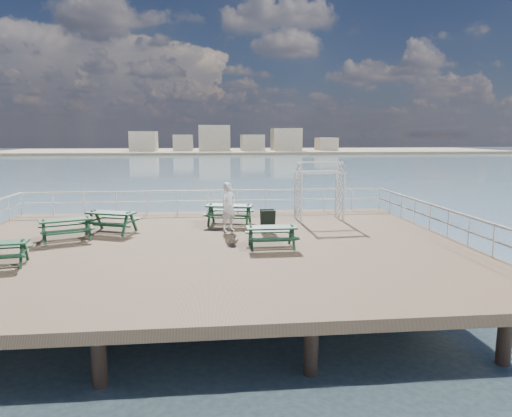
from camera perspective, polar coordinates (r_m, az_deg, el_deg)
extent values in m
cube|color=brown|center=(16.17, -6.11, -4.97)|extent=(18.00, 14.00, 0.30)
plane|color=#466076|center=(55.98, -5.98, 3.23)|extent=(300.00, 300.00, 0.00)
cube|color=tan|center=(151.51, -0.25, 7.18)|extent=(160.00, 40.00, 0.80)
cube|color=beige|center=(149.05, -13.78, 8.19)|extent=(8.00, 8.00, 6.00)
cube|color=beige|center=(147.92, -9.12, 8.14)|extent=(6.00, 8.00, 5.00)
cube|color=beige|center=(147.69, -5.22, 8.80)|extent=(10.00, 8.00, 8.00)
cube|color=beige|center=(148.35, -0.52, 8.26)|extent=(7.00, 8.00, 5.00)
cube|color=beige|center=(149.77, 3.72, 8.63)|extent=(9.00, 8.00, 7.00)
cube|color=beige|center=(152.49, 8.58, 7.99)|extent=(6.00, 8.00, 4.00)
cylinder|color=brown|center=(13.59, 28.62, -14.22)|extent=(0.36, 0.36, 2.10)
cylinder|color=brown|center=(23.08, -25.04, -4.55)|extent=(0.36, 0.36, 2.10)
cylinder|color=brown|center=(23.01, 13.04, -3.95)|extent=(0.36, 0.36, 2.10)
cube|color=silver|center=(22.69, -6.12, 2.21)|extent=(17.70, 0.07, 0.07)
cube|color=silver|center=(22.76, -6.10, 0.96)|extent=(17.70, 0.05, 0.05)
cylinder|color=silver|center=(24.46, -27.31, 0.56)|extent=(0.05, 0.05, 1.10)
cube|color=silver|center=(18.16, 22.98, -0.22)|extent=(0.07, 13.70, 0.07)
cube|color=silver|center=(18.24, 22.88, -1.77)|extent=(0.05, 13.70, 0.05)
cube|color=#14371F|center=(17.96, -22.69, -1.32)|extent=(1.92, 1.33, 0.06)
cube|color=#14371F|center=(18.59, -22.84, -1.90)|extent=(1.75, 0.92, 0.05)
cube|color=#14371F|center=(17.43, -22.42, -2.57)|extent=(1.75, 0.92, 0.05)
cube|color=#14371F|center=(17.96, -25.00, -2.48)|extent=(0.63, 1.36, 0.06)
cube|color=#14371F|center=(18.10, -20.29, -2.09)|extent=(0.63, 1.36, 0.06)
cube|color=#14371F|center=(18.26, -25.05, -2.46)|extent=(0.27, 0.50, 0.87)
cube|color=#14371F|center=(17.67, -24.92, -2.81)|extent=(0.27, 0.50, 0.87)
cube|color=#14371F|center=(18.40, -20.42, -2.08)|extent=(0.27, 0.50, 0.87)
cube|color=#14371F|center=(17.82, -20.14, -2.42)|extent=(0.27, 0.50, 0.87)
cube|color=#14371F|center=(18.05, -22.60, -2.84)|extent=(1.50, 0.69, 0.06)
cube|color=#14371F|center=(18.70, -17.69, -0.53)|extent=(2.01, 1.36, 0.06)
cube|color=#14371F|center=(19.27, -16.64, -1.12)|extent=(1.85, 0.92, 0.05)
cube|color=#14371F|center=(18.24, -18.70, -1.79)|extent=(1.85, 0.92, 0.05)
cube|color=#14371F|center=(19.19, -19.61, -1.37)|extent=(0.62, 1.44, 0.06)
cube|color=#14371F|center=(18.35, -15.58, -1.64)|extent=(0.62, 1.44, 0.06)
cube|color=#14371F|center=(19.45, -19.07, -1.36)|extent=(0.27, 0.53, 0.91)
cube|color=#14371F|center=(18.95, -20.13, -1.69)|extent=(0.27, 0.53, 0.91)
cube|color=#14371F|center=(18.62, -15.09, -1.63)|extent=(0.27, 0.53, 0.91)
cube|color=#14371F|center=(18.10, -16.08, -1.98)|extent=(0.27, 0.53, 0.91)
cube|color=#14371F|center=(18.79, -17.61, -2.07)|extent=(1.59, 0.68, 0.06)
cube|color=#14371F|center=(19.47, -3.34, 0.35)|extent=(2.07, 1.17, 0.07)
cube|color=#14371F|center=(20.15, -3.00, -0.25)|extent=(1.96, 0.70, 0.05)
cube|color=#14371F|center=(18.89, -3.68, -0.89)|extent=(1.96, 0.70, 0.05)
cube|color=#14371F|center=(19.68, -5.66, -0.57)|extent=(0.43, 1.55, 0.07)
cube|color=#14371F|center=(19.39, -0.96, -0.67)|extent=(0.43, 1.55, 0.07)
cube|color=#14371F|center=(20.00, -5.46, -0.57)|extent=(0.21, 0.57, 0.95)
cube|color=#14371F|center=(19.38, -5.87, -0.89)|extent=(0.21, 0.57, 0.95)
cube|color=#14371F|center=(19.72, -0.83, -0.67)|extent=(0.21, 0.57, 0.95)
cube|color=#14371F|center=(19.09, -1.09, -1.00)|extent=(0.21, 0.57, 0.95)
cube|color=#14371F|center=(19.55, -3.32, -1.19)|extent=(1.71, 0.47, 0.07)
cube|color=#14371F|center=(15.86, -29.07, -4.29)|extent=(1.66, 0.47, 0.05)
cube|color=#14371F|center=(15.18, -27.08, -4.78)|extent=(0.27, 1.32, 0.05)
cube|color=#14371F|center=(15.45, -26.85, -4.70)|extent=(0.14, 0.48, 0.80)
cube|color=#14371F|center=(14.93, -27.29, -5.19)|extent=(0.14, 0.48, 0.80)
cube|color=#14371F|center=(15.43, 1.94, -2.39)|extent=(1.69, 0.67, 0.06)
cube|color=#14371F|center=(16.03, 1.65, -2.94)|extent=(1.69, 0.25, 0.05)
cube|color=#14371F|center=(14.95, 2.25, -3.84)|extent=(1.69, 0.25, 0.05)
cube|color=#14371F|center=(15.41, -0.66, -3.51)|extent=(0.09, 1.36, 0.06)
cube|color=#14371F|center=(15.61, 4.50, -3.37)|extent=(0.09, 1.36, 0.06)
cube|color=#14371F|center=(15.69, -0.76, -3.45)|extent=(0.08, 0.49, 0.82)
cube|color=#14371F|center=(15.15, -0.55, -3.91)|extent=(0.08, 0.49, 0.82)
cube|color=#14371F|center=(15.89, 4.31, -3.32)|extent=(0.08, 0.49, 0.82)
cube|color=#14371F|center=(15.35, 4.69, -3.77)|extent=(0.08, 0.49, 0.82)
cube|color=#14371F|center=(15.53, 1.93, -4.05)|extent=(1.50, 0.09, 0.06)
cube|color=silver|center=(19.85, 5.66, 1.23)|extent=(0.08, 0.08, 2.11)
cube|color=silver|center=(20.86, 4.95, 1.63)|extent=(0.08, 0.08, 2.11)
cube|color=silver|center=(20.42, 10.92, 1.33)|extent=(0.08, 0.08, 2.11)
cube|color=silver|center=(21.40, 9.98, 1.71)|extent=(0.08, 0.08, 2.11)
cube|color=silver|center=(19.99, 8.40, 4.37)|extent=(2.11, 0.18, 0.07)
cube|color=silver|center=(21.00, 7.56, 4.62)|extent=(2.11, 0.18, 0.07)
cube|color=silver|center=(20.46, 8.00, 5.75)|extent=(2.11, 0.17, 0.06)
cube|color=black|center=(17.71, 1.53, -1.68)|extent=(0.57, 0.26, 0.92)
cube|color=black|center=(17.89, 1.42, -1.57)|extent=(0.57, 0.26, 0.92)
imported|color=white|center=(18.03, -3.44, 0.18)|extent=(0.84, 0.80, 1.94)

